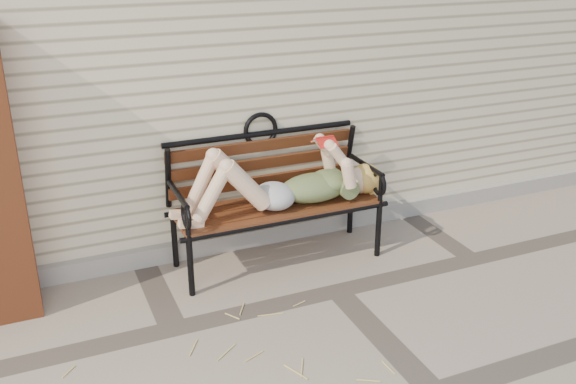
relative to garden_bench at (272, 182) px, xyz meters
name	(u,v)px	position (x,y,z in m)	size (l,w,h in m)	color
ground	(337,291)	(0.23, -0.73, -0.65)	(80.00, 80.00, 0.00)	gray
house_wall	(212,33)	(0.23, 2.27, 0.85)	(8.00, 4.00, 3.00)	beige
foundation_strip	(287,230)	(0.23, 0.24, -0.58)	(8.00, 0.10, 0.15)	gray
garden_bench	(272,182)	(0.00, 0.00, 0.00)	(1.80, 0.71, 1.16)	black
reading_woman	(281,183)	(0.01, -0.14, 0.04)	(1.69, 0.38, 0.53)	#0A364C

